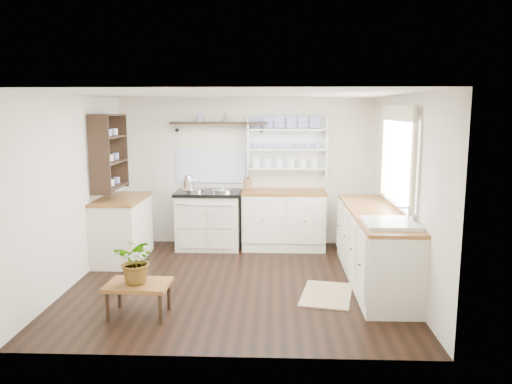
% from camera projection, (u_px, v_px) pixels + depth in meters
% --- Properties ---
extents(floor, '(4.00, 3.80, 0.01)m').
position_uv_depth(floor, '(237.00, 282.00, 6.21)').
color(floor, black).
rests_on(floor, ground).
extents(wall_back, '(4.00, 0.02, 2.30)m').
position_uv_depth(wall_back, '(246.00, 172.00, 7.89)').
color(wall_back, silver).
rests_on(wall_back, ground).
extents(wall_right, '(0.02, 3.80, 2.30)m').
position_uv_depth(wall_right, '(404.00, 192.00, 5.94)').
color(wall_right, silver).
rests_on(wall_right, ground).
extents(wall_left, '(0.02, 3.80, 2.30)m').
position_uv_depth(wall_left, '(73.00, 190.00, 6.09)').
color(wall_left, silver).
rests_on(wall_left, ground).
extents(ceiling, '(4.00, 3.80, 0.01)m').
position_uv_depth(ceiling, '(236.00, 94.00, 5.83)').
color(ceiling, white).
rests_on(ceiling, wall_back).
extents(window, '(0.08, 1.55, 1.22)m').
position_uv_depth(window, '(398.00, 156.00, 6.02)').
color(window, white).
rests_on(window, wall_right).
extents(aga_cooker, '(0.99, 0.69, 0.92)m').
position_uv_depth(aga_cooker, '(209.00, 219.00, 7.70)').
color(aga_cooker, beige).
rests_on(aga_cooker, floor).
extents(back_cabinets, '(1.27, 0.63, 0.90)m').
position_uv_depth(back_cabinets, '(284.00, 219.00, 7.69)').
color(back_cabinets, silver).
rests_on(back_cabinets, floor).
extents(right_cabinets, '(0.62, 2.43, 0.90)m').
position_uv_depth(right_cabinets, '(374.00, 246.00, 6.16)').
color(right_cabinets, silver).
rests_on(right_cabinets, floor).
extents(belfast_sink, '(0.55, 0.60, 0.45)m').
position_uv_depth(belfast_sink, '(389.00, 234.00, 5.37)').
color(belfast_sink, white).
rests_on(belfast_sink, right_cabinets).
extents(left_cabinets, '(0.62, 1.13, 0.90)m').
position_uv_depth(left_cabinets, '(122.00, 228.00, 7.08)').
color(left_cabinets, silver).
rests_on(left_cabinets, floor).
extents(plate_rack, '(1.20, 0.22, 0.90)m').
position_uv_depth(plate_rack, '(287.00, 146.00, 7.76)').
color(plate_rack, white).
rests_on(plate_rack, wall_back).
extents(high_shelf, '(1.50, 0.29, 0.16)m').
position_uv_depth(high_shelf, '(219.00, 124.00, 7.66)').
color(high_shelf, black).
rests_on(high_shelf, wall_back).
extents(left_shelving, '(0.28, 0.80, 1.05)m').
position_uv_depth(left_shelving, '(109.00, 151.00, 6.91)').
color(left_shelving, black).
rests_on(left_shelving, wall_left).
extents(kettle, '(0.19, 0.19, 0.23)m').
position_uv_depth(kettle, '(189.00, 182.00, 7.50)').
color(kettle, silver).
rests_on(kettle, aga_cooker).
extents(utensil_crock, '(0.13, 0.13, 0.15)m').
position_uv_depth(utensil_crock, '(247.00, 184.00, 7.70)').
color(utensil_crock, '#926035').
rests_on(utensil_crock, back_cabinets).
extents(center_table, '(0.66, 0.48, 0.35)m').
position_uv_depth(center_table, '(138.00, 287.00, 5.17)').
color(center_table, brown).
rests_on(center_table, floor).
extents(potted_plant, '(0.49, 0.44, 0.48)m').
position_uv_depth(potted_plant, '(137.00, 260.00, 5.12)').
color(potted_plant, '#3F7233').
rests_on(potted_plant, center_table).
extents(floor_rug, '(0.71, 0.94, 0.02)m').
position_uv_depth(floor_rug, '(327.00, 294.00, 5.77)').
color(floor_rug, '#886E4F').
rests_on(floor_rug, floor).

